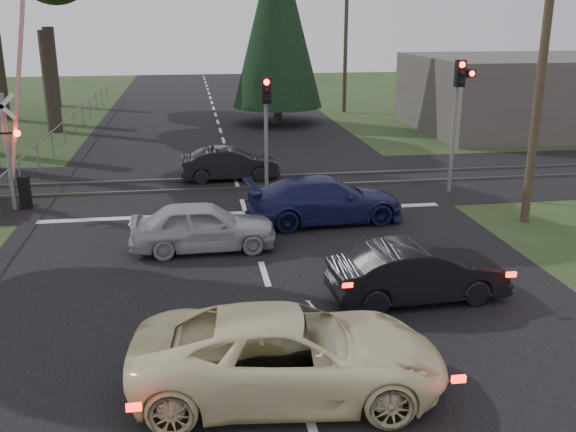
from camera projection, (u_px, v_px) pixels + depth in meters
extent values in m
plane|color=#2A3D1C|center=(282.00, 330.00, 13.08)|extent=(120.00, 120.00, 0.00)
cube|color=black|center=(241.00, 198.00, 22.51)|extent=(14.00, 100.00, 0.01)
cube|color=black|center=(237.00, 184.00, 24.39)|extent=(120.00, 8.00, 0.01)
cube|color=silver|center=(246.00, 213.00, 20.81)|extent=(13.00, 0.35, 0.00)
cube|color=#59544C|center=(238.00, 188.00, 23.62)|extent=(120.00, 0.12, 0.10)
cube|color=#59544C|center=(235.00, 178.00, 25.13)|extent=(120.00, 0.12, 0.10)
cylinder|color=slate|center=(8.00, 153.00, 20.66)|extent=(0.18, 0.18, 3.80)
cube|color=white|center=(1.00, 107.00, 20.12)|extent=(0.88, 0.03, 0.88)
cube|color=white|center=(1.00, 107.00, 20.12)|extent=(0.88, 0.03, 0.88)
cube|color=black|center=(5.00, 133.00, 20.39)|extent=(0.90, 0.06, 0.06)
sphere|color=#FF0C07|center=(17.00, 133.00, 20.38)|extent=(0.22, 0.22, 0.22)
cube|color=black|center=(25.00, 193.00, 21.12)|extent=(0.35, 0.25, 1.10)
cube|color=red|center=(18.00, 87.00, 20.11)|extent=(1.16, 0.10, 5.93)
cylinder|color=slate|center=(453.00, 141.00, 22.65)|extent=(0.14, 0.14, 3.80)
cube|color=black|center=(460.00, 73.00, 21.77)|extent=(0.32, 0.24, 0.90)
sphere|color=#FF0C07|center=(462.00, 65.00, 21.56)|extent=(0.20, 0.20, 0.20)
sphere|color=black|center=(462.00, 74.00, 21.65)|extent=(0.18, 0.18, 0.18)
sphere|color=black|center=(461.00, 83.00, 21.74)|extent=(0.18, 0.18, 0.18)
cube|color=black|center=(471.00, 73.00, 21.83)|extent=(0.28, 0.22, 0.28)
sphere|color=#FF0C07|center=(472.00, 74.00, 21.72)|extent=(0.18, 0.18, 0.18)
cylinder|color=slate|center=(266.00, 148.00, 22.93)|extent=(0.14, 0.14, 3.20)
cube|color=black|center=(266.00, 91.00, 22.14)|extent=(0.32, 0.24, 0.90)
sphere|color=#FF0C07|center=(267.00, 82.00, 21.93)|extent=(0.20, 0.20, 0.20)
sphere|color=black|center=(267.00, 91.00, 22.02)|extent=(0.18, 0.18, 0.18)
sphere|color=black|center=(267.00, 100.00, 22.11)|extent=(0.18, 0.18, 0.18)
cylinder|color=#4C3D2D|center=(541.00, 74.00, 18.62)|extent=(0.26, 0.26, 9.00)
cylinder|color=#4C3D2D|center=(346.00, 42.00, 41.25)|extent=(0.26, 0.26, 9.00)
cylinder|color=#4C3D2D|center=(287.00, 32.00, 64.83)|extent=(0.26, 0.26, 9.00)
cylinder|color=#473D33|center=(50.00, 82.00, 34.54)|extent=(0.80, 0.80, 5.40)
cylinder|color=#473D33|center=(52.00, 67.00, 44.62)|extent=(0.80, 0.80, 5.40)
cylinder|color=#473D33|center=(278.00, 106.00, 37.80)|extent=(0.50, 0.50, 2.00)
cone|color=black|center=(277.00, 18.00, 36.31)|extent=(5.20, 5.20, 10.00)
cube|color=#59514C|center=(544.00, 93.00, 35.83)|extent=(14.00, 10.00, 4.00)
imported|color=beige|center=(289.00, 354.00, 10.71)|extent=(5.47, 2.93, 1.46)
imported|color=black|center=(418.00, 273.00, 14.29)|extent=(4.06, 1.66, 1.31)
imported|color=#A2A5AA|center=(203.00, 226.00, 17.38)|extent=(3.96, 1.64, 1.34)
imported|color=#191B4C|center=(325.00, 200.00, 19.74)|extent=(5.01, 2.36, 1.41)
imported|color=black|center=(230.00, 164.00, 24.88)|extent=(3.82, 1.45, 1.24)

